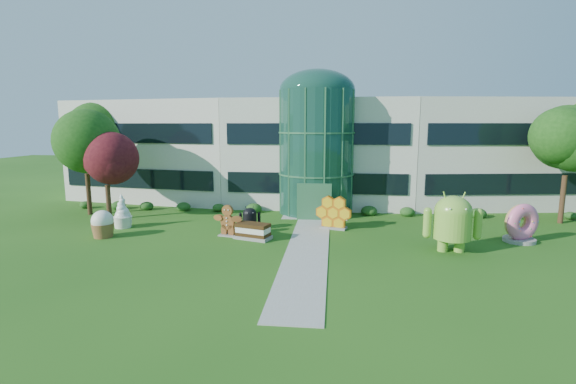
# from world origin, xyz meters

# --- Properties ---
(ground) EXTENTS (140.00, 140.00, 0.00)m
(ground) POSITION_xyz_m (0.00, 0.00, 0.00)
(ground) COLOR #215114
(ground) RESTS_ON ground
(building) EXTENTS (46.00, 15.00, 9.30)m
(building) POSITION_xyz_m (0.00, 18.00, 4.65)
(building) COLOR beige
(building) RESTS_ON ground
(atrium) EXTENTS (6.00, 6.00, 9.80)m
(atrium) POSITION_xyz_m (0.00, 12.00, 4.90)
(atrium) COLOR #194738
(atrium) RESTS_ON ground
(walkway) EXTENTS (2.40, 20.00, 0.04)m
(walkway) POSITION_xyz_m (0.00, 2.00, 0.02)
(walkway) COLOR #9E9E93
(walkway) RESTS_ON ground
(tree_red) EXTENTS (4.00, 4.00, 6.00)m
(tree_red) POSITION_xyz_m (-15.50, 7.50, 3.00)
(tree_red) COLOR #3F0C14
(tree_red) RESTS_ON ground
(trees_backdrop) EXTENTS (52.00, 8.00, 8.40)m
(trees_backdrop) POSITION_xyz_m (0.00, 13.00, 4.20)
(trees_backdrop) COLOR #184511
(trees_backdrop) RESTS_ON ground
(android_green) EXTENTS (3.35, 2.25, 3.77)m
(android_green) POSITION_xyz_m (8.14, 1.96, 1.89)
(android_green) COLOR #7EB83B
(android_green) RESTS_ON ground
(android_black) EXTENTS (1.78, 1.43, 1.76)m
(android_black) POSITION_xyz_m (-4.27, 5.72, 0.88)
(android_black) COLOR black
(android_black) RESTS_ON ground
(donut) EXTENTS (2.59, 1.98, 2.43)m
(donut) POSITION_xyz_m (12.87, 4.47, 1.22)
(donut) COLOR #F75E94
(donut) RESTS_ON ground
(gingerbread) EXTENTS (2.36, 1.34, 2.06)m
(gingerbread) POSITION_xyz_m (-5.33, 3.87, 1.03)
(gingerbread) COLOR brown
(gingerbread) RESTS_ON ground
(ice_cream_sandwich) EXTENTS (2.51, 1.78, 1.01)m
(ice_cream_sandwich) POSITION_xyz_m (-3.57, 3.30, 0.51)
(ice_cream_sandwich) COLOR black
(ice_cream_sandwich) RESTS_ON ground
(honeycomb) EXTENTS (2.79, 1.60, 2.07)m
(honeycomb) POSITION_xyz_m (1.47, 6.50, 1.04)
(honeycomb) COLOR gold
(honeycomb) RESTS_ON ground
(froyo) EXTENTS (1.69, 1.69, 2.37)m
(froyo) POSITION_xyz_m (-13.21, 5.19, 1.19)
(froyo) COLOR white
(froyo) RESTS_ON ground
(cupcake) EXTENTS (1.80, 1.80, 1.76)m
(cupcake) POSITION_xyz_m (-13.19, 2.62, 0.88)
(cupcake) COLOR white
(cupcake) RESTS_ON ground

